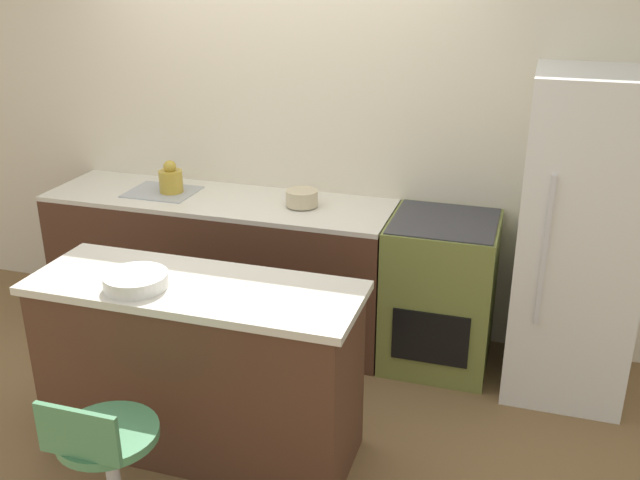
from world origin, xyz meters
The scene contains 10 objects.
ground_plane centered at (0.00, 0.00, 0.00)m, with size 14.00×14.00×0.00m, color brown.
wall_back centered at (0.00, 0.70, 1.30)m, with size 8.00×0.06×2.60m.
back_counter centered at (-0.34, 0.35, 0.47)m, with size 2.28×0.65×0.94m.
kitchen_island centered at (0.10, -0.87, 0.47)m, with size 1.63×0.59×0.93m.
oven_range centered at (1.13, 0.34, 0.47)m, with size 0.64×0.66×0.94m.
refrigerator centered at (1.87, 0.31, 0.92)m, with size 0.65×0.74×1.84m.
stool_chair centered at (0.00, -1.56, 0.38)m, with size 0.43×0.43×0.76m.
kettle centered at (-0.67, 0.35, 1.03)m, with size 0.15×0.15×0.21m.
mixing_bowl centered at (0.23, 0.35, 0.99)m, with size 0.20×0.20×0.10m.
fruit_bowl centered at (-0.14, -0.98, 0.97)m, with size 0.30×0.30×0.07m.
Camera 1 is at (1.59, -3.63, 2.40)m, focal length 40.00 mm.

